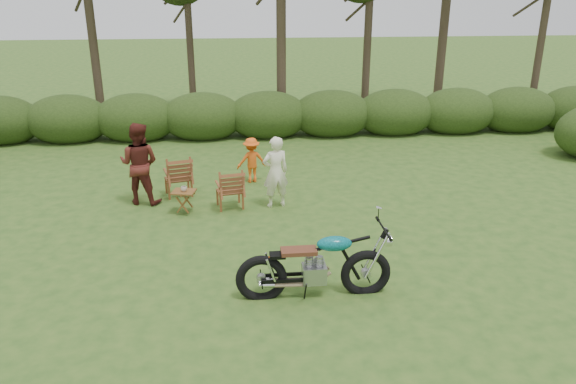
{
  "coord_description": "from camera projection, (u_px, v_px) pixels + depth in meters",
  "views": [
    {
      "loc": [
        -0.91,
        -7.99,
        4.58
      ],
      "look_at": [
        -0.04,
        1.63,
        0.9
      ],
      "focal_mm": 35.0,
      "sensor_mm": 36.0,
      "label": 1
    }
  ],
  "objects": [
    {
      "name": "cup",
      "position": [
        184.0,
        189.0,
        11.52
      ],
      "size": [
        0.15,
        0.15,
        0.1
      ],
      "primitive_type": "imported",
      "rotation": [
        0.0,
        0.0,
        0.17
      ],
      "color": "beige",
      "rests_on": "side_table"
    },
    {
      "name": "adult_a",
      "position": [
        276.0,
        206.0,
        12.09
      ],
      "size": [
        0.64,
        0.5,
        1.54
      ],
      "primitive_type": "imported",
      "rotation": [
        0.0,
        0.0,
        3.4
      ],
      "color": "#F4EEC9",
      "rests_on": "ground"
    },
    {
      "name": "side_table",
      "position": [
        185.0,
        202.0,
        11.64
      ],
      "size": [
        0.55,
        0.49,
        0.49
      ],
      "primitive_type": null,
      "rotation": [
        0.0,
        0.0,
        -0.22
      ],
      "color": "brown",
      "rests_on": "ground"
    },
    {
      "name": "lawn_chair_right",
      "position": [
        230.0,
        207.0,
        12.02
      ],
      "size": [
        0.71,
        0.71,
        0.87
      ],
      "primitive_type": null,
      "rotation": [
        0.0,
        0.0,
        3.34
      ],
      "color": "brown",
      "rests_on": "ground"
    },
    {
      "name": "child",
      "position": [
        252.0,
        182.0,
        13.53
      ],
      "size": [
        0.78,
        0.56,
        1.09
      ],
      "primitive_type": "imported",
      "rotation": [
        0.0,
        0.0,
        3.39
      ],
      "color": "#EE5916",
      "rests_on": "ground"
    },
    {
      "name": "adult_b",
      "position": [
        143.0,
        202.0,
        12.29
      ],
      "size": [
        1.0,
        0.87,
        1.78
      ],
      "primitive_type": "imported",
      "rotation": [
        0.0,
        0.0,
        2.89
      ],
      "color": "#561E18",
      "rests_on": "ground"
    },
    {
      "name": "motorcycle",
      "position": [
        314.0,
        294.0,
        8.69
      ],
      "size": [
        2.27,
        0.89,
        1.29
      ],
      "primitive_type": null,
      "rotation": [
        0.0,
        0.0,
        0.02
      ],
      "color": "#0DADB5",
      "rests_on": "ground"
    },
    {
      "name": "tree_line",
      "position": [
        282.0,
        6.0,
        16.9
      ],
      "size": [
        22.52,
        11.62,
        8.14
      ],
      "color": "#38281E",
      "rests_on": "ground"
    },
    {
      "name": "ground",
      "position": [
        300.0,
        279.0,
        9.15
      ],
      "size": [
        80.0,
        80.0,
        0.0
      ],
      "primitive_type": "plane",
      "color": "#284B19",
      "rests_on": "ground"
    },
    {
      "name": "lawn_chair_left",
      "position": [
        179.0,
        195.0,
        12.7
      ],
      "size": [
        0.78,
        0.78,
        0.93
      ],
      "primitive_type": null,
      "rotation": [
        0.0,
        0.0,
        3.4
      ],
      "color": "brown",
      "rests_on": "ground"
    }
  ]
}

